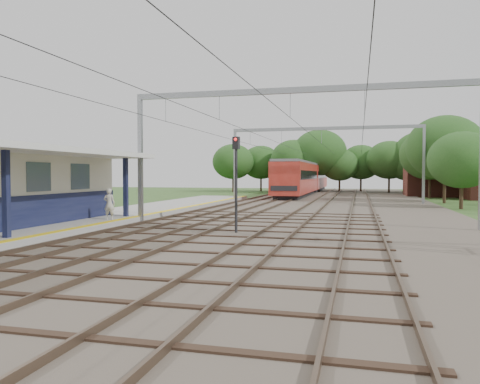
# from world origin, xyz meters

# --- Properties ---
(ground) EXTENTS (160.00, 160.00, 0.00)m
(ground) POSITION_xyz_m (0.00, 0.00, 0.00)
(ground) COLOR #2D4C1E
(ground) RESTS_ON ground
(ballast_bed) EXTENTS (18.00, 90.00, 0.10)m
(ballast_bed) POSITION_xyz_m (4.00, 30.00, 0.05)
(ballast_bed) COLOR #473D33
(ballast_bed) RESTS_ON ground
(platform) EXTENTS (5.00, 52.00, 0.35)m
(platform) POSITION_xyz_m (-7.50, 14.00, 0.17)
(platform) COLOR gray
(platform) RESTS_ON ground
(yellow_stripe) EXTENTS (0.45, 52.00, 0.01)m
(yellow_stripe) POSITION_xyz_m (-5.25, 14.00, 0.35)
(yellow_stripe) COLOR yellow
(yellow_stripe) RESTS_ON platform
(rail_tracks) EXTENTS (11.80, 88.00, 0.15)m
(rail_tracks) POSITION_xyz_m (1.50, 30.00, 0.18)
(rail_tracks) COLOR brown
(rail_tracks) RESTS_ON ballast_bed
(catenary_system) EXTENTS (17.22, 88.00, 7.00)m
(catenary_system) POSITION_xyz_m (3.39, 25.28, 5.51)
(catenary_system) COLOR gray
(catenary_system) RESTS_ON ground
(tree_band) EXTENTS (31.72, 30.88, 8.82)m
(tree_band) POSITION_xyz_m (3.84, 57.12, 4.92)
(tree_band) COLOR #382619
(tree_band) RESTS_ON ground
(house_far) EXTENTS (8.00, 6.12, 8.66)m
(house_far) POSITION_xyz_m (16.00, 52.00, 3.23)
(house_far) COLOR brown
(house_far) RESTS_ON ground
(person) EXTENTS (0.63, 0.47, 1.60)m
(person) POSITION_xyz_m (-5.83, 13.12, 1.15)
(person) COLOR beige
(person) RESTS_ON platform
(train) EXTENTS (3.11, 38.76, 4.08)m
(train) POSITION_xyz_m (-0.50, 55.92, 2.27)
(train) COLOR black
(train) RESTS_ON ballast_bed
(signal_post) EXTENTS (0.34, 0.30, 4.30)m
(signal_post) POSITION_xyz_m (1.35, 11.42, 2.70)
(signal_post) COLOR black
(signal_post) RESTS_ON ground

